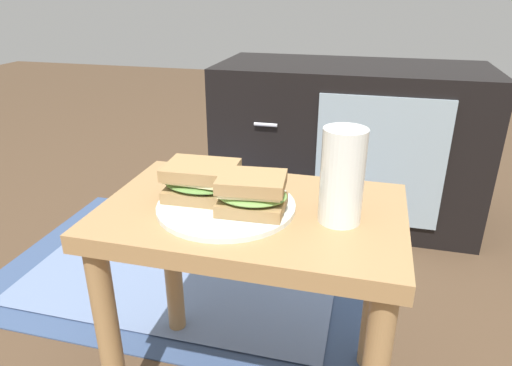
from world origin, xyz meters
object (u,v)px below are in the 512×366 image
Objects in this scene: tv_cabinet at (347,143)px; plate at (226,206)px; sandwich_front at (201,181)px; sandwich_back at (252,193)px; beer_glass at (342,178)px.

tv_cabinet is 3.76× the size of plate.
sandwich_front and sandwich_back have the same top height.
plate is 1.75× the size of sandwich_front.
sandwich_front is 0.11m from sandwich_back.
sandwich_front is 0.87× the size of beer_glass.
sandwich_front is at bearing 178.10° from beer_glass.
sandwich_back is 0.16m from beer_glass.
beer_glass is (0.04, -0.96, 0.25)m from tv_cabinet.
tv_cabinet reaches higher than plate.
sandwich_back is at bearing -15.25° from plate.
beer_glass is (0.26, -0.01, 0.04)m from sandwich_front.
sandwich_back is at bearing -15.25° from sandwich_front.
sandwich_front is at bearing 164.75° from sandwich_back.
beer_glass is at bearing -87.64° from tv_cabinet.
tv_cabinet is 6.60× the size of sandwich_front.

